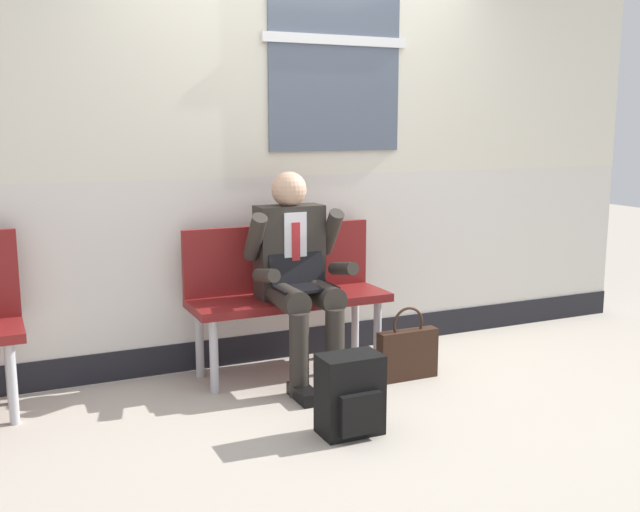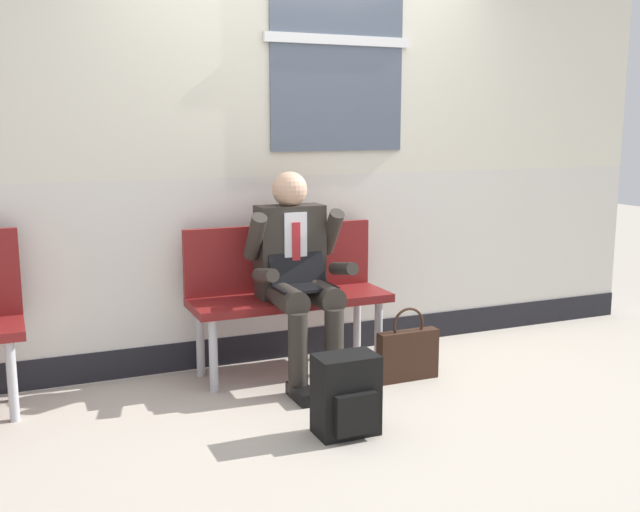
{
  "view_description": "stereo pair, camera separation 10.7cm",
  "coord_description": "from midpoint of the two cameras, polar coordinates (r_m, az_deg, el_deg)",
  "views": [
    {
      "loc": [
        -1.87,
        -3.67,
        1.51
      ],
      "look_at": [
        -0.11,
        0.16,
        0.75
      ],
      "focal_mm": 41.54,
      "sensor_mm": 36.0,
      "label": 1
    },
    {
      "loc": [
        -1.77,
        -3.71,
        1.51
      ],
      "look_at": [
        -0.11,
        0.16,
        0.75
      ],
      "focal_mm": 41.54,
      "sensor_mm": 36.0,
      "label": 2
    }
  ],
  "objects": [
    {
      "name": "person_seated",
      "position": [
        4.32,
        -2.44,
        -1.19
      ],
      "size": [
        0.57,
        0.7,
        1.23
      ],
      "color": "#2D2823",
      "rests_on": "ground"
    },
    {
      "name": "bench_with_person",
      "position": [
        4.53,
        -3.38,
        -2.33
      ],
      "size": [
        1.21,
        0.42,
        0.89
      ],
      "color": "maroon",
      "rests_on": "ground"
    },
    {
      "name": "station_wall",
      "position": [
        4.77,
        -2.19,
        8.11
      ],
      "size": [
        5.26,
        0.17,
        2.71
      ],
      "color": "beige",
      "rests_on": "ground"
    },
    {
      "name": "handbag",
      "position": [
        4.46,
        6.07,
        -7.42
      ],
      "size": [
        0.38,
        0.08,
        0.44
      ],
      "color": "#331E14",
      "rests_on": "ground"
    },
    {
      "name": "ground_plane",
      "position": [
        4.38,
        1.5,
        -9.94
      ],
      "size": [
        18.0,
        18.0,
        0.0
      ],
      "primitive_type": "plane",
      "color": "#B2A899"
    },
    {
      "name": "backpack",
      "position": [
        3.68,
        1.53,
        -10.7
      ],
      "size": [
        0.3,
        0.23,
        0.4
      ],
      "color": "black",
      "rests_on": "ground"
    }
  ]
}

